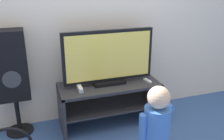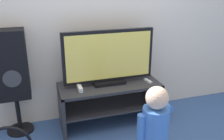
% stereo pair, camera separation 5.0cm
% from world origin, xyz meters
% --- Properties ---
extents(ground_plane, '(16.00, 16.00, 0.00)m').
position_xyz_m(ground_plane, '(0.00, 0.00, 0.00)').
color(ground_plane, '#38568C').
extents(wall_back, '(10.00, 0.06, 2.60)m').
position_xyz_m(wall_back, '(0.00, 0.58, 1.30)').
color(wall_back, silver).
rests_on(wall_back, ground_plane).
extents(tv_stand, '(1.22, 0.50, 0.53)m').
position_xyz_m(tv_stand, '(0.00, 0.25, 0.35)').
color(tv_stand, '#2D2D33').
rests_on(tv_stand, ground_plane).
extents(television, '(1.09, 0.20, 0.65)m').
position_xyz_m(television, '(0.00, 0.27, 0.85)').
color(television, black).
rests_on(television, tv_stand).
extents(game_console, '(0.04, 0.18, 0.05)m').
position_xyz_m(game_console, '(-0.37, 0.19, 0.56)').
color(game_console, white).
rests_on(game_console, tv_stand).
extents(remote_primary, '(0.06, 0.13, 0.03)m').
position_xyz_m(remote_primary, '(0.47, 0.17, 0.55)').
color(remote_primary, white).
rests_on(remote_primary, tv_stand).
extents(child, '(0.34, 0.50, 0.90)m').
position_xyz_m(child, '(0.11, -0.73, 0.53)').
color(child, '#3F4C72').
rests_on(child, ground_plane).
extents(speaker_tower, '(0.35, 0.31, 1.23)m').
position_xyz_m(speaker_tower, '(-1.08, 0.41, 0.80)').
color(speaker_tower, black).
rests_on(speaker_tower, ground_plane).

